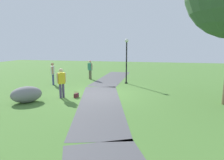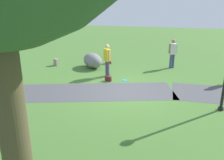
% 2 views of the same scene
% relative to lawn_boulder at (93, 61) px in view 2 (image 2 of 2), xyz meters
% --- Properties ---
extents(ground_plane, '(48.00, 48.00, 0.00)m').
position_rel_lawn_boulder_xyz_m(ground_plane, '(-2.48, 3.31, -0.42)').
color(ground_plane, '#467130').
extents(footpath_segment_mid, '(8.27, 4.16, 0.01)m').
position_rel_lawn_boulder_xyz_m(footpath_segment_mid, '(-0.63, 3.75, -0.41)').
color(footpath_segment_mid, '#49494E').
rests_on(footpath_segment_mid, ground).
extents(lawn_boulder, '(1.70, 1.73, 0.84)m').
position_rel_lawn_boulder_xyz_m(lawn_boulder, '(0.00, 0.00, 0.00)').
color(lawn_boulder, slate).
rests_on(lawn_boulder, ground).
extents(woman_with_handbag, '(0.42, 0.43, 1.66)m').
position_rel_lawn_boulder_xyz_m(woman_with_handbag, '(-1.21, 1.36, 0.54)').
color(woman_with_handbag, '#4D4067').
rests_on(woman_with_handbag, ground).
extents(man_near_boulder, '(0.48, 0.37, 1.64)m').
position_rel_lawn_boulder_xyz_m(man_near_boulder, '(-4.45, -0.98, 0.53)').
color(man_near_boulder, '#3D4278').
rests_on(man_near_boulder, ground).
extents(handbag_on_grass, '(0.34, 0.33, 0.31)m').
position_rel_lawn_boulder_xyz_m(handbag_on_grass, '(-1.44, 2.11, -0.28)').
color(handbag_on_grass, '#592225').
rests_on(handbag_on_grass, ground).
extents(backpack_by_boulder, '(0.33, 0.32, 0.40)m').
position_rel_lawn_boulder_xyz_m(backpack_by_boulder, '(-0.69, -1.08, -0.23)').
color(backpack_by_boulder, maroon).
rests_on(backpack_by_boulder, ground).
extents(spare_backpack_on_lawn, '(0.34, 0.34, 0.40)m').
position_rel_lawn_boulder_xyz_m(spare_backpack_on_lawn, '(2.25, 0.04, -0.23)').
color(spare_backpack_on_lawn, gray).
rests_on(spare_backpack_on_lawn, ground).
extents(frisbee_on_grass, '(0.26, 0.26, 0.02)m').
position_rel_lawn_boulder_xyz_m(frisbee_on_grass, '(-2.20, 1.84, -0.41)').
color(frisbee_on_grass, '#289ED3').
rests_on(frisbee_on_grass, ground).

